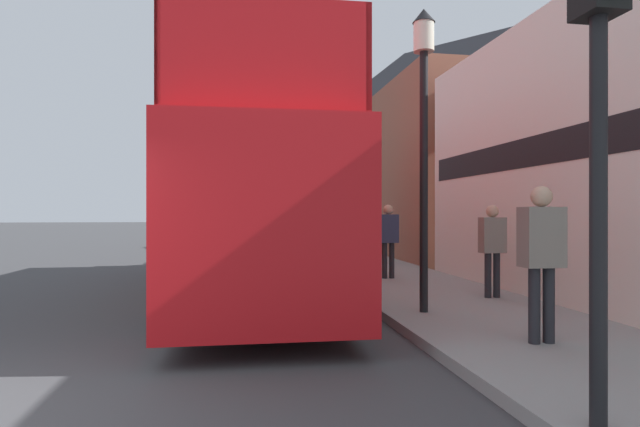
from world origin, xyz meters
TOP-DOWN VIEW (x-y plane):
  - ground_plane at (0.00, 21.00)m, footprint 144.00×144.00m
  - sidewalk at (6.23, 18.00)m, footprint 3.04×108.00m
  - brick_terrace_rear at (10.75, 19.64)m, footprint 6.00×20.54m
  - tour_bus at (2.91, 6.74)m, footprint 2.76×10.90m
  - parked_car_ahead_of_bus at (3.56, 14.80)m, footprint 1.97×4.24m
  - pedestrian_nearest at (6.02, 1.19)m, footprint 0.49×0.27m
  - pedestrian_second at (7.06, 4.24)m, footprint 0.44×0.24m
  - pedestrian_third at (6.00, 7.15)m, footprint 0.46×0.25m
  - traffic_signal at (5.02, -1.02)m, footprint 0.28×0.42m
  - lamp_post_nearest at (5.34, 3.21)m, footprint 0.35×0.35m
  - lamp_post_second at (5.15, 11.72)m, footprint 0.35×0.35m

SIDE VIEW (x-z plane):
  - ground_plane at x=0.00m, z-range 0.00..0.00m
  - sidewalk at x=6.23m, z-range 0.00..0.14m
  - parked_car_ahead_of_bus at x=3.56m, z-range -0.03..1.39m
  - pedestrian_second at x=7.06m, z-range 0.31..2.00m
  - pedestrian_third at x=6.00m, z-range 0.32..2.06m
  - pedestrian_nearest at x=6.02m, z-range 0.33..2.19m
  - tour_bus at x=2.91m, z-range -0.26..3.93m
  - traffic_signal at x=5.02m, z-range 1.02..4.82m
  - lamp_post_second at x=5.15m, z-range 1.01..5.50m
  - lamp_post_nearest at x=5.34m, z-range 1.03..5.76m
  - brick_terrace_rear at x=10.75m, z-range 0.00..9.66m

